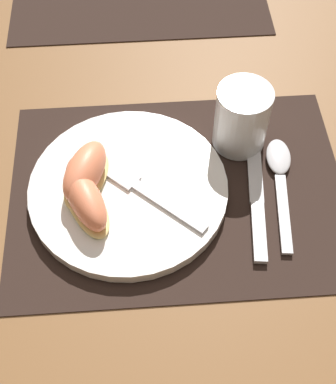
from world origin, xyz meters
name	(u,v)px	position (x,y,z in m)	size (l,w,h in m)	color
ground_plane	(178,191)	(0.00, 0.00, 0.00)	(3.00, 3.00, 0.00)	brown
placemat	(178,190)	(0.00, 0.00, 0.00)	(0.45, 0.32, 0.00)	black
plate	(129,192)	(-0.07, 0.00, 0.01)	(0.26, 0.26, 0.02)	white
juice_glass	(241,121)	(0.09, 0.08, 0.05)	(0.07, 0.07, 0.10)	silver
knife	(256,193)	(0.10, -0.01, 0.01)	(0.04, 0.22, 0.01)	silver
spoon	(280,171)	(0.14, 0.02, 0.01)	(0.04, 0.18, 0.01)	silver
fork	(140,187)	(-0.05, -0.01, 0.02)	(0.15, 0.14, 0.00)	silver
citrus_wedge_0	(85,173)	(-0.12, 0.01, 0.04)	(0.08, 0.11, 0.05)	#F4DB84
citrus_wedge_1	(80,187)	(-0.13, -0.01, 0.04)	(0.05, 0.10, 0.04)	#F4DB84
citrus_wedge_2	(87,202)	(-0.12, -0.03, 0.04)	(0.08, 0.11, 0.04)	#F4DB84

